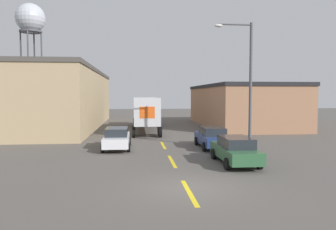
{
  "coord_description": "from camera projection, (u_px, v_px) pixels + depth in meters",
  "views": [
    {
      "loc": [
        -2.15,
        -13.5,
        3.92
      ],
      "look_at": [
        0.58,
        13.83,
        2.26
      ],
      "focal_mm": 35.0,
      "sensor_mm": 36.0,
      "label": 1
    }
  ],
  "objects": [
    {
      "name": "ground_plane",
      "position": [
        187.0,
        188.0,
        13.86
      ],
      "size": [
        160.0,
        160.0,
        0.0
      ],
      "primitive_type": "plane",
      "color": "#56514C"
    },
    {
      "name": "road_centerline",
      "position": [
        172.0,
        161.0,
        19.4
      ],
      "size": [
        0.2,
        16.09,
        0.01
      ],
      "color": "yellow",
      "rests_on": "ground_plane"
    },
    {
      "name": "warehouse_left",
      "position": [
        43.0,
        99.0,
        40.09
      ],
      "size": [
        13.9,
        29.39,
        6.96
      ],
      "color": "tan",
      "rests_on": "ground_plane"
    },
    {
      "name": "warehouse_right",
      "position": [
        240.0,
        105.0,
        42.23
      ],
      "size": [
        9.68,
        20.23,
        5.24
      ],
      "color": "#9E7051",
      "rests_on": "ground_plane"
    },
    {
      "name": "semi_truck",
      "position": [
        145.0,
        111.0,
        36.44
      ],
      "size": [
        2.75,
        14.43,
        3.68
      ],
      "rotation": [
        0.0,
        0.0,
        -0.0
      ],
      "color": "black",
      "rests_on": "ground_plane"
    },
    {
      "name": "parked_car_right_mid",
      "position": [
        212.0,
        137.0,
        24.29
      ],
      "size": [
        1.98,
        4.79,
        1.56
      ],
      "color": "navy",
      "rests_on": "ground_plane"
    },
    {
      "name": "parked_car_right_near",
      "position": [
        235.0,
        150.0,
        18.64
      ],
      "size": [
        1.98,
        4.79,
        1.56
      ],
      "color": "#2D5B38",
      "rests_on": "ground_plane"
    },
    {
      "name": "parked_car_left_far",
      "position": [
        117.0,
        138.0,
        23.86
      ],
      "size": [
        1.98,
        4.79,
        1.56
      ],
      "color": "silver",
      "rests_on": "ground_plane"
    },
    {
      "name": "water_tower",
      "position": [
        30.0,
        20.0,
        60.86
      ],
      "size": [
        5.39,
        5.39,
        20.95
      ],
      "color": "#47474C",
      "rests_on": "ground_plane"
    },
    {
      "name": "street_lamp",
      "position": [
        247.0,
        78.0,
        22.4
      ],
      "size": [
        2.66,
        0.32,
        8.84
      ],
      "color": "#4C4C51",
      "rests_on": "ground_plane"
    }
  ]
}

